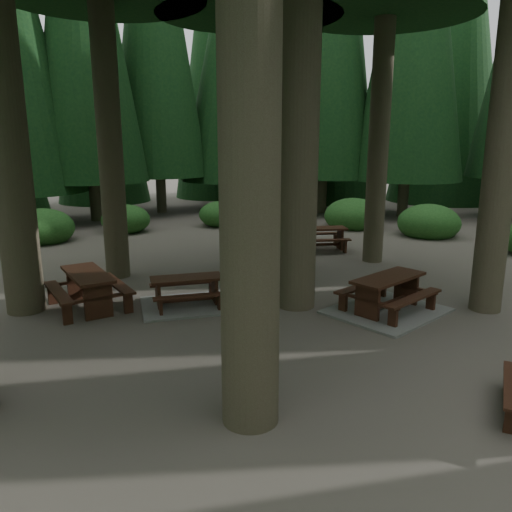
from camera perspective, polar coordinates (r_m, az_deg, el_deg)
ground at (r=10.81m, az=2.05°, el=-6.77°), size 80.00×80.00×0.00m
picnic_table_a at (r=11.28m, az=14.77°, el=-4.86°), size 2.57×2.20×0.81m
picnic_table_b at (r=11.67m, az=-18.64°, el=-3.14°), size 1.67×2.01×0.83m
picnic_table_c at (r=11.40m, az=-7.87°, el=-4.65°), size 2.49×2.29×0.69m
picnic_table_d at (r=17.08m, az=7.35°, el=2.40°), size 2.22×2.09×0.76m
shrub_ring at (r=11.66m, az=2.48°, el=-3.19°), size 23.86×24.64×1.49m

